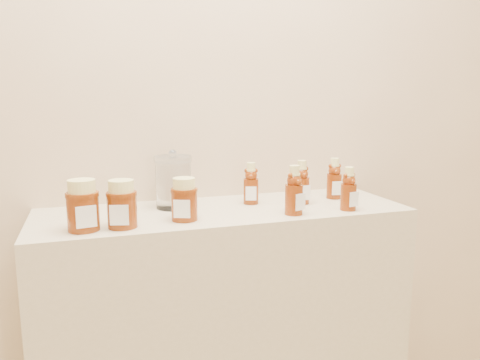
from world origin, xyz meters
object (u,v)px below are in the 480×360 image
object	(u,v)px
glass_canister	(173,180)
bear_bottle_back_left	(251,181)
honey_jar_left	(122,204)
display_table	(225,336)
bear_bottle_front_left	(294,187)

from	to	relation	value
glass_canister	bear_bottle_back_left	bearing A→B (deg)	-5.29
honey_jar_left	glass_canister	xyz separation A→B (m)	(0.18, 0.19, 0.03)
display_table	bear_bottle_back_left	xyz separation A→B (m)	(0.11, 0.05, 0.53)
bear_bottle_back_left	bear_bottle_front_left	xyz separation A→B (m)	(0.08, -0.18, 0.01)
honey_jar_left	glass_canister	distance (m)	0.26
bear_bottle_front_left	honey_jar_left	size ratio (longest dim) A/B	1.29
display_table	glass_canister	bearing A→B (deg)	153.73
display_table	honey_jar_left	bearing A→B (deg)	-160.53
honey_jar_left	display_table	bearing A→B (deg)	34.40
display_table	bear_bottle_front_left	world-z (taller)	bear_bottle_front_left
display_table	bear_bottle_front_left	distance (m)	0.58
display_table	bear_bottle_back_left	world-z (taller)	bear_bottle_back_left
bear_bottle_front_left	honey_jar_left	world-z (taller)	bear_bottle_front_left
display_table	glass_canister	world-z (taller)	glass_canister
bear_bottle_back_left	display_table	bearing A→B (deg)	-136.81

